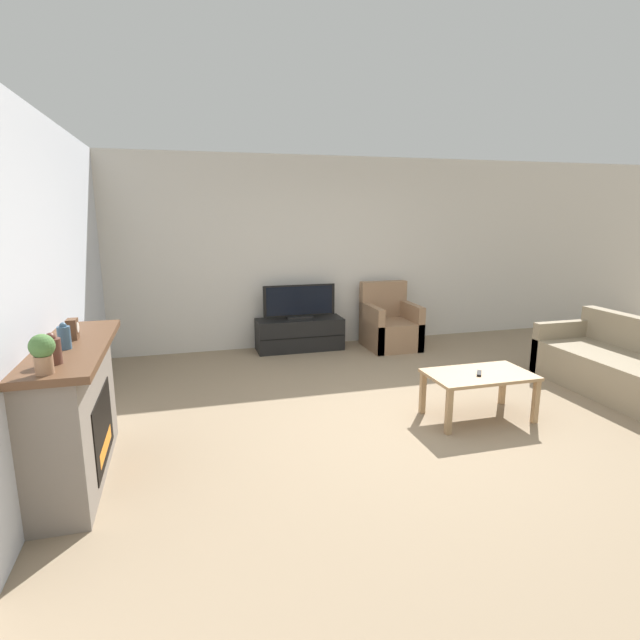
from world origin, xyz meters
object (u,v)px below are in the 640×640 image
Objects in this scene: fireplace at (74,411)px; mantel_vase_left at (52,350)px; potted_plant at (42,351)px; tv at (299,303)px; armchair at (390,327)px; mantel_vase_centre_left at (64,337)px; couch at (640,375)px; mantel_clock at (73,329)px; remote at (479,373)px; tv_stand at (300,334)px; coffee_table at (479,379)px.

mantel_vase_left is (0.02, -0.48, 0.59)m from fireplace.
potted_plant reaches higher than tv.
potted_plant reaches higher than fireplace.
mantel_vase_centre_left is at bearing -141.81° from armchair.
mantel_vase_centre_left is at bearing -127.54° from tv.
couch is at bearing 2.54° from mantel_vase_centre_left.
fireplace is 10.58× the size of mantel_clock.
mantel_vase_centre_left is at bearing 90.00° from potted_plant.
fireplace is 10.83× the size of remote.
mantel_vase_centre_left is at bearing -127.52° from tv_stand.
armchair is (3.66, 2.60, -0.79)m from mantel_clock.
remote is at bearing -69.72° from tv_stand.
mantel_vase_centre_left reaches higher than remote.
potted_plant is 0.25× the size of armchair.
fireplace is at bearing -177.44° from coffee_table.
armchair is at bearing 85.21° from coffee_table.
mantel_clock is (0.00, 0.63, -0.01)m from mantel_vase_left.
potted_plant is (-0.00, -0.83, 0.06)m from mantel_clock.
potted_plant is 5.09m from armchair.
remote is at bearing -69.71° from tv.
tv is (2.37, 3.64, -0.48)m from potted_plant.
remote is at bearing 13.17° from potted_plant.
armchair is (3.66, 3.43, -0.85)m from potted_plant.
tv is 3.03m from remote.
tv is (2.37, 3.44, -0.43)m from mantel_vase_left.
fireplace is 1.55× the size of tv.
mantel_vase_centre_left is 0.19× the size of coffee_table.
tv_stand is 8.34× the size of remote.
mantel_vase_left is at bearing -169.61° from coffee_table.
potted_plant is (-0.00, -0.56, 0.05)m from mantel_vase_centre_left.
mantel_clock is at bearing 89.95° from potted_plant.
remote is (-0.02, -0.03, 0.07)m from coffee_table.
tv is at bearing 136.18° from couch.
fireplace is 4.60m from armchair.
tv_stand is (2.37, 3.64, -0.92)m from potted_plant.
potted_plant is 4.36m from tv.
fireplace is at bearing -128.81° from tv_stand.
mantel_vase_left reaches higher than coffee_table.
armchair reaches higher than couch.
potted_plant is 4.44m from tv_stand.
mantel_vase_centre_left is 0.56m from potted_plant.
mantel_clock is at bearing 179.56° from couch.
armchair is 6.34× the size of remote.
coffee_table is at bearing -69.09° from tv.
potted_plant is 0.19× the size of tv_stand.
mantel_vase_left reaches higher than mantel_vase_centre_left.
potted_plant is 0.24× the size of coffee_table.
fireplace reaches higher than remote.
armchair is (3.66, 3.23, -0.81)m from mantel_vase_left.
mantel_vase_centre_left is at bearing -141.65° from remote.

